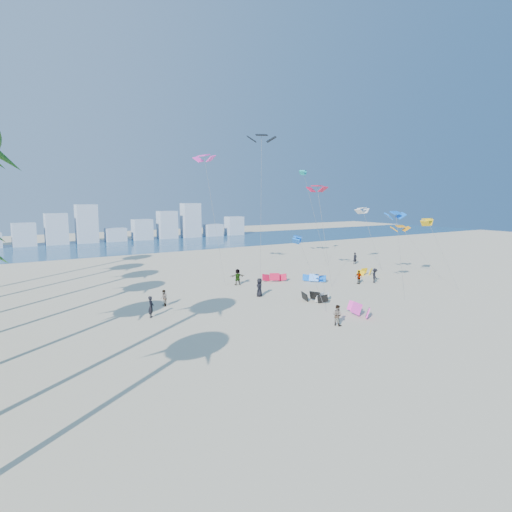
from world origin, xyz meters
TOP-DOWN VIEW (x-y plane):
  - ground at (0.00, 0.00)m, footprint 220.00×220.00m
  - ocean at (0.00, 72.00)m, footprint 220.00×220.00m
  - kitesurfer_near at (-8.07, 15.53)m, footprint 0.74×0.82m
  - kitesurfer_mid at (3.78, 5.04)m, footprint 0.86×0.98m
  - kitesurfers_far at (10.08, 19.99)m, footprint 35.02×12.96m
  - grounded_kites at (11.00, 15.13)m, footprint 18.01×19.69m
  - flying_kites at (16.34, 21.66)m, footprint 27.12×25.95m
  - distant_skyline at (-1.19, 82.00)m, footprint 85.00×3.00m

SIDE VIEW (x-z plane):
  - ground at x=0.00m, z-range 0.00..0.00m
  - ocean at x=0.00m, z-range 0.01..0.01m
  - grounded_kites at x=11.00m, z-range -0.06..0.99m
  - kitesurfer_mid at x=3.78m, z-range 0.00..1.71m
  - kitesurfers_far at x=10.08m, z-range -0.06..1.87m
  - kitesurfer_near at x=-8.07m, z-range 0.00..1.88m
  - distant_skyline at x=-1.19m, z-range -1.11..7.29m
  - flying_kites at x=16.34m, z-range 2.26..20.98m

